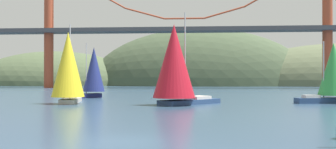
# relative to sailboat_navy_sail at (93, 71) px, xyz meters

# --- Properties ---
(ground_plane) EXTENTS (360.00, 360.00, 0.00)m
(ground_plane) POSITION_rel_sailboat_navy_sail_xyz_m (12.68, -40.20, -4.13)
(ground_plane) COLOR #2D4760
(headland_center) EXTENTS (89.41, 44.00, 45.76)m
(headland_center) POSITION_rel_sailboat_navy_sail_xyz_m (17.68, 94.80, -4.13)
(headland_center) COLOR #425138
(headland_center) RESTS_ON ground_plane
(headland_left) EXTENTS (69.08, 44.00, 27.95)m
(headland_left) POSITION_rel_sailboat_navy_sail_xyz_m (-42.32, 94.80, -4.13)
(headland_left) COLOR #4C5B3D
(headland_left) RESTS_ON ground_plane
(suspension_bridge) EXTENTS (119.21, 6.00, 40.86)m
(suspension_bridge) POSITION_rel_sailboat_navy_sail_xyz_m (12.68, 54.80, 14.67)
(suspension_bridge) COLOR #A34228
(suspension_bridge) RESTS_ON ground_plane
(sailboat_navy_sail) EXTENTS (6.55, 5.98, 8.53)m
(sailboat_navy_sail) POSITION_rel_sailboat_navy_sail_xyz_m (0.00, 0.00, 0.00)
(sailboat_navy_sail) COLOR #191E4C
(sailboat_navy_sail) RESTS_ON ground_plane
(sailboat_yellow_sail) EXTENTS (4.51, 7.87, 9.74)m
(sailboat_yellow_sail) POSITION_rel_sailboat_navy_sail_xyz_m (0.89, -14.16, 0.36)
(sailboat_yellow_sail) COLOR #B7B2A8
(sailboat_yellow_sail) RESTS_ON ground_plane
(sailboat_green_sail) EXTENTS (7.25, 4.55, 7.66)m
(sailboat_green_sail) POSITION_rel_sailboat_navy_sail_xyz_m (33.14, -10.32, -0.16)
(sailboat_green_sail) COLOR navy
(sailboat_green_sail) RESTS_ON ground_plane
(sailboat_crimson_sail) EXTENTS (8.99, 9.39, 10.86)m
(sailboat_crimson_sail) POSITION_rel_sailboat_navy_sail_xyz_m (13.85, -15.31, 0.64)
(sailboat_crimson_sail) COLOR navy
(sailboat_crimson_sail) RESTS_ON ground_plane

